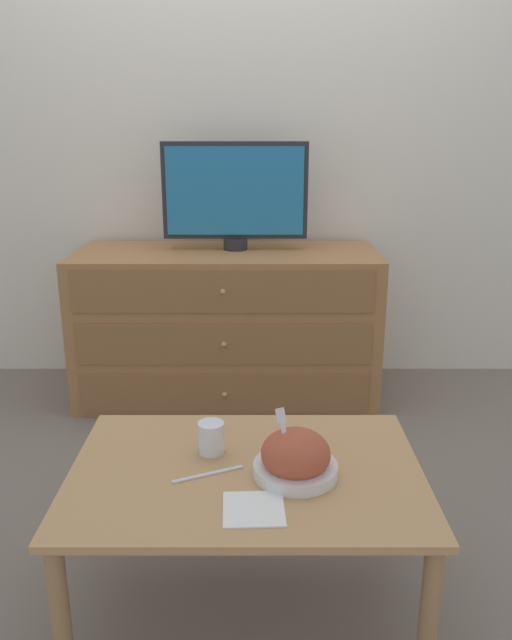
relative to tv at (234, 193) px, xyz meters
name	(u,v)px	position (x,y,z in m)	size (l,w,h in m)	color
ground_plane	(243,369)	(0.03, 0.26, -0.95)	(12.00, 12.00, 0.00)	#70665B
wall_back	(241,112)	(0.03, 0.29, 0.35)	(12.00, 0.05, 2.60)	silver
dresser	(226,324)	(-0.04, -0.05, -0.60)	(1.37, 0.58, 0.69)	#9E6B3D
tv	(234,193)	(0.00, 0.00, 0.00)	(0.65, 0.11, 0.48)	#232328
coffee_table	(246,487)	(0.07, -1.44, -0.60)	(0.89, 0.62, 0.40)	tan
takeout_bowl	(295,458)	(0.19, -1.46, -0.50)	(0.21, 0.21, 0.17)	silver
drink_cup	(211,439)	(-0.02, -1.35, -0.51)	(0.07, 0.07, 0.09)	#9E6638
napkin	(253,509)	(0.09, -1.61, -0.54)	(0.14, 0.14, 0.00)	white
knife	(208,474)	(-0.03, -1.47, -0.54)	(0.17, 0.08, 0.01)	silver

